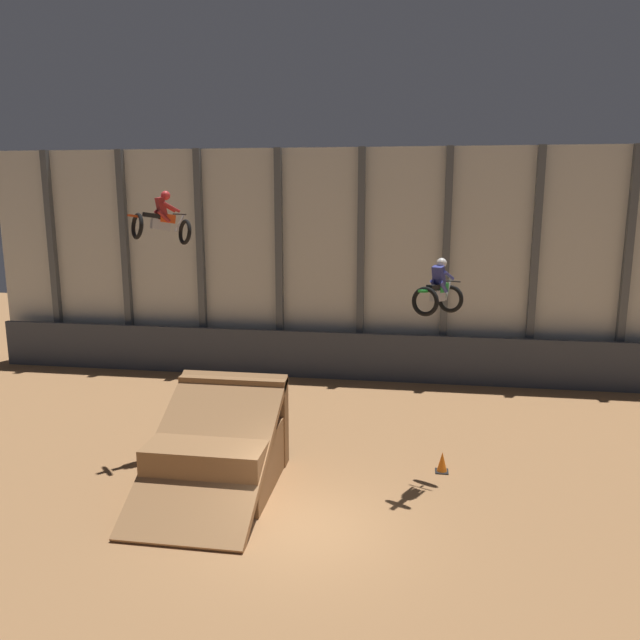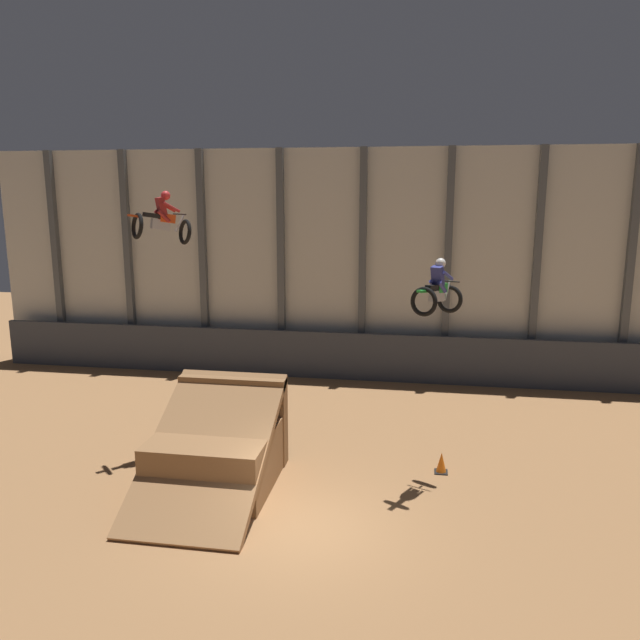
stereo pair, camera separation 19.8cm
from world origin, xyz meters
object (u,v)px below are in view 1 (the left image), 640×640
object	(u,v)px
dirt_ramp	(221,449)
rider_bike_right_air	(439,291)
rider_bike_left_air	(162,221)
traffic_cone_near_ramp	(442,462)

from	to	relation	value
dirt_ramp	rider_bike_right_air	distance (m)	7.02
rider_bike_left_air	traffic_cone_near_ramp	xyz separation A→B (m)	(7.95, -0.43, -6.49)
rider_bike_left_air	rider_bike_right_air	size ratio (longest dim) A/B	0.95
dirt_ramp	rider_bike_left_air	distance (m)	6.51
dirt_ramp	traffic_cone_near_ramp	xyz separation A→B (m)	(5.83, 1.46, -0.63)
rider_bike_right_air	traffic_cone_near_ramp	distance (m)	4.85
rider_bike_left_air	rider_bike_right_air	world-z (taller)	rider_bike_left_air
traffic_cone_near_ramp	rider_bike_right_air	bearing A→B (deg)	-123.37
rider_bike_right_air	traffic_cone_near_ramp	size ratio (longest dim) A/B	3.00
dirt_ramp	traffic_cone_near_ramp	world-z (taller)	dirt_ramp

